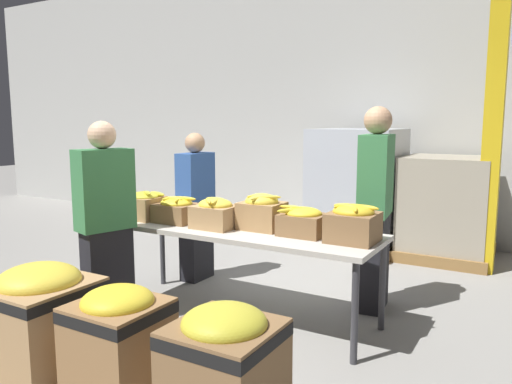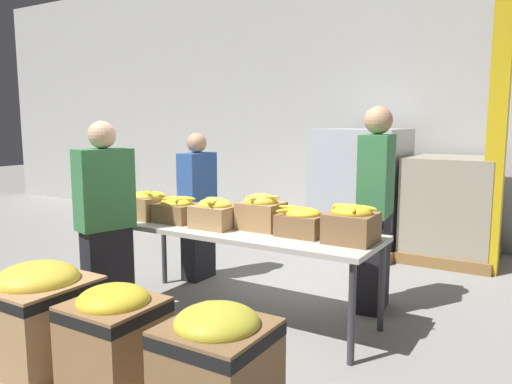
# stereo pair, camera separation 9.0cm
# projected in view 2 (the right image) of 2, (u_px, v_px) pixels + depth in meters

# --- Properties ---
(ground_plane) EXTENTS (30.00, 30.00, 0.00)m
(ground_plane) POSITION_uv_depth(u_px,v_px,m) (239.00, 315.00, 4.23)
(ground_plane) COLOR gray
(wall_back) EXTENTS (16.00, 0.08, 4.00)m
(wall_back) POSITION_uv_depth(u_px,v_px,m) (376.00, 94.00, 6.87)
(wall_back) COLOR #B7B7B2
(wall_back) RESTS_ON ground_plane
(sorting_table) EXTENTS (2.35, 0.77, 0.76)m
(sorting_table) POSITION_uv_depth(u_px,v_px,m) (239.00, 234.00, 4.13)
(sorting_table) COLOR beige
(sorting_table) RESTS_ON ground_plane
(banana_box_0) EXTENTS (0.38, 0.31, 0.27)m
(banana_box_0) POSITION_uv_depth(u_px,v_px,m) (144.00, 204.00, 4.52)
(banana_box_0) COLOR #A37A4C
(banana_box_0) RESTS_ON sorting_table
(banana_box_1) EXTENTS (0.37, 0.30, 0.23)m
(banana_box_1) POSITION_uv_depth(u_px,v_px,m) (177.00, 209.00, 4.36)
(banana_box_1) COLOR olive
(banana_box_1) RESTS_ON sorting_table
(banana_box_2) EXTENTS (0.34, 0.32, 0.26)m
(banana_box_2) POSITION_uv_depth(u_px,v_px,m) (215.00, 213.00, 4.11)
(banana_box_2) COLOR tan
(banana_box_2) RESTS_ON sorting_table
(banana_box_3) EXTENTS (0.35, 0.30, 0.30)m
(banana_box_3) POSITION_uv_depth(u_px,v_px,m) (261.00, 211.00, 4.05)
(banana_box_3) COLOR #A37A4C
(banana_box_3) RESTS_ON sorting_table
(banana_box_4) EXTENTS (0.36, 0.32, 0.24)m
(banana_box_4) POSITION_uv_depth(u_px,v_px,m) (302.00, 221.00, 3.84)
(banana_box_4) COLOR olive
(banana_box_4) RESTS_ON sorting_table
(banana_box_5) EXTENTS (0.36, 0.34, 0.29)m
(banana_box_5) POSITION_uv_depth(u_px,v_px,m) (351.00, 223.00, 3.62)
(banana_box_5) COLOR olive
(banana_box_5) RESTS_ON sorting_table
(volunteer_0) EXTENTS (0.21, 0.41, 1.52)m
(volunteer_0) POSITION_uv_depth(u_px,v_px,m) (198.00, 207.00, 5.13)
(volunteer_0) COLOR black
(volunteer_0) RESTS_ON ground_plane
(volunteer_1) EXTENTS (0.34, 0.48, 1.64)m
(volunteer_1) POSITION_uv_depth(u_px,v_px,m) (106.00, 224.00, 4.01)
(volunteer_1) COLOR black
(volunteer_1) RESTS_ON ground_plane
(volunteer_2) EXTENTS (0.29, 0.50, 1.76)m
(volunteer_2) POSITION_uv_depth(u_px,v_px,m) (375.00, 211.00, 4.26)
(volunteer_2) COLOR black
(volunteer_2) RESTS_ON ground_plane
(donation_bin_0) EXTENTS (0.64, 0.64, 0.70)m
(donation_bin_0) POSITION_uv_depth(u_px,v_px,m) (39.00, 310.00, 3.37)
(donation_bin_0) COLOR tan
(donation_bin_0) RESTS_ON ground_plane
(donation_bin_1) EXTENTS (0.51, 0.51, 0.67)m
(donation_bin_1) POSITION_uv_depth(u_px,v_px,m) (115.00, 336.00, 3.00)
(donation_bin_1) COLOR olive
(donation_bin_1) RESTS_ON ground_plane
(donation_bin_2) EXTENTS (0.53, 0.53, 0.69)m
(donation_bin_2) POSITION_uv_depth(u_px,v_px,m) (217.00, 365.00, 2.61)
(donation_bin_2) COLOR olive
(donation_bin_2) RESTS_ON ground_plane
(support_pillar) EXTENTS (0.19, 0.19, 4.00)m
(support_pillar) POSITION_uv_depth(u_px,v_px,m) (500.00, 85.00, 5.12)
(support_pillar) COLOR gold
(support_pillar) RESTS_ON ground_plane
(pallet_stack_0) EXTENTS (1.13, 1.13, 1.54)m
(pallet_stack_0) POSITION_uv_depth(u_px,v_px,m) (361.00, 191.00, 6.33)
(pallet_stack_0) COLOR olive
(pallet_stack_0) RESTS_ON ground_plane
(pallet_stack_1) EXTENTS (1.07, 1.07, 1.22)m
(pallet_stack_1) POSITION_uv_depth(u_px,v_px,m) (450.00, 209.00, 5.90)
(pallet_stack_1) COLOR olive
(pallet_stack_1) RESTS_ON ground_plane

